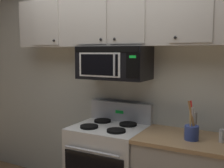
% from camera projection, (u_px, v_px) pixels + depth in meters
% --- Properties ---
extents(back_wall, '(5.20, 0.10, 2.70)m').
position_uv_depth(back_wall, '(124.00, 81.00, 3.23)').
color(back_wall, silver).
rests_on(back_wall, ground_plane).
extents(stove_range, '(0.76, 0.69, 1.12)m').
position_uv_depth(stove_range, '(109.00, 165.00, 3.01)').
color(stove_range, white).
rests_on(stove_range, ground_plane).
extents(over_range_microwave, '(0.76, 0.43, 0.35)m').
position_uv_depth(over_range_microwave, '(114.00, 63.00, 2.98)').
color(over_range_microwave, black).
extents(upper_cabinets, '(2.50, 0.36, 0.55)m').
position_uv_depth(upper_cabinets, '(116.00, 21.00, 2.96)').
color(upper_cabinets, '#BCB7AD').
extents(utensil_crock_blue, '(0.13, 0.13, 0.36)m').
position_uv_depth(utensil_crock_blue, '(192.00, 131.00, 2.50)').
color(utensil_crock_blue, '#384C9E').
rests_on(utensil_crock_blue, counter_segment).
extents(salt_shaker, '(0.05, 0.05, 0.11)m').
position_uv_depth(salt_shaker, '(222.00, 136.00, 2.43)').
color(salt_shaker, white).
rests_on(salt_shaker, counter_segment).
extents(pepper_mill, '(0.05, 0.05, 0.22)m').
position_uv_depth(pepper_mill, '(194.00, 123.00, 2.66)').
color(pepper_mill, '#B7B2A8').
rests_on(pepper_mill, counter_segment).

